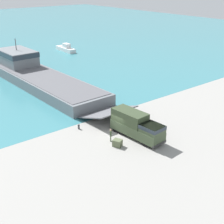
# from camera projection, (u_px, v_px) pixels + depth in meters

# --- Properties ---
(ground_plane) EXTENTS (240.00, 240.00, 0.00)m
(ground_plane) POSITION_uv_depth(u_px,v_px,m) (117.00, 133.00, 42.40)
(ground_plane) COLOR gray
(landing_craft) EXTENTS (9.11, 38.86, 7.64)m
(landing_craft) POSITION_uv_depth(u_px,v_px,m) (36.00, 74.00, 61.83)
(landing_craft) COLOR slate
(landing_craft) RESTS_ON ground_plane
(military_truck) EXTENTS (2.95, 8.03, 3.34)m
(military_truck) POSITION_uv_depth(u_px,v_px,m) (137.00, 125.00, 40.71)
(military_truck) COLOR #3D4C33
(military_truck) RESTS_ON ground_plane
(soldier_on_ramp) EXTENTS (0.47, 0.49, 1.73)m
(soldier_on_ramp) POSITION_uv_depth(u_px,v_px,m) (111.00, 134.00, 39.91)
(soldier_on_ramp) COLOR #3D4C33
(soldier_on_ramp) RESTS_ON ground_plane
(moored_boat_a) EXTENTS (2.03, 7.89, 2.27)m
(moored_boat_a) POSITION_uv_depth(u_px,v_px,m) (66.00, 49.00, 88.85)
(moored_boat_a) COLOR white
(moored_boat_a) RESTS_ON ground_plane
(mooring_bollard) EXTENTS (0.30, 0.30, 0.69)m
(mooring_bollard) POSITION_uv_depth(u_px,v_px,m) (79.00, 126.00, 43.42)
(mooring_bollard) COLOR #333338
(mooring_bollard) RESTS_ON ground_plane
(cargo_crate) EXTENTS (1.22, 1.32, 0.88)m
(cargo_crate) POSITION_uv_depth(u_px,v_px,m) (117.00, 143.00, 38.97)
(cargo_crate) COLOR #566042
(cargo_crate) RESTS_ON ground_plane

